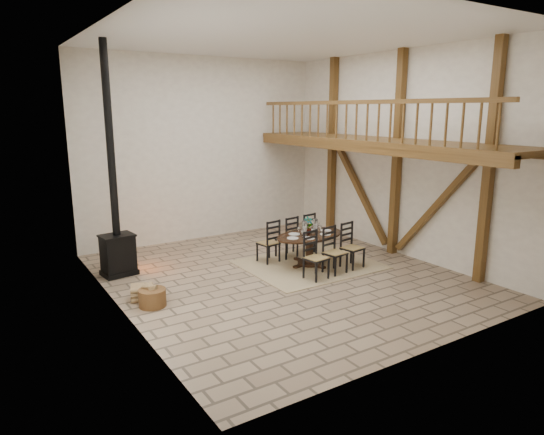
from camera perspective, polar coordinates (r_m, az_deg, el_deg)
ground at (r=10.75m, az=1.22°, el=-6.93°), size 8.00×8.00×0.00m
room_shell at (r=10.85m, az=6.61°, el=9.47°), size 7.02×8.02×5.01m
rug at (r=11.53m, az=4.41°, el=-5.52°), size 3.00×2.50×0.02m
dining_table at (r=11.42m, az=4.44°, el=-3.68°), size 1.95×2.22×1.16m
wood_stove at (r=11.07m, az=-17.86°, el=-0.96°), size 0.77×0.63×5.00m
log_basket at (r=9.40m, az=-13.89°, el=-9.06°), size 0.51×0.51×0.42m
log_stack at (r=9.78m, az=-15.41°, el=-8.53°), size 0.39×0.46×0.29m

